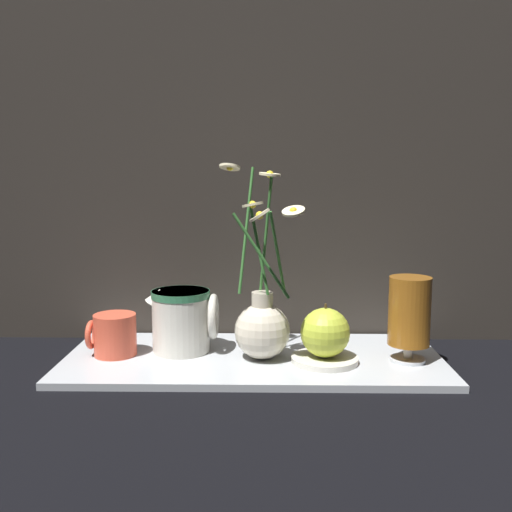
{
  "coord_description": "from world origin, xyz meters",
  "views": [
    {
      "loc": [
        0.02,
        -0.96,
        0.32
      ],
      "look_at": [
        0.0,
        0.0,
        0.19
      ],
      "focal_mm": 40.0,
      "sensor_mm": 36.0,
      "label": 1
    }
  ],
  "objects_px": {
    "orange_fruit": "(325,333)",
    "vase_with_flowers": "(262,323)",
    "tea_glass": "(409,313)",
    "ceramic_pitcher": "(183,318)",
    "yellow_mug": "(114,334)"
  },
  "relations": [
    {
      "from": "yellow_mug",
      "to": "orange_fruit",
      "type": "distance_m",
      "value": 0.37
    },
    {
      "from": "orange_fruit",
      "to": "vase_with_flowers",
      "type": "bearing_deg",
      "value": 169.49
    },
    {
      "from": "yellow_mug",
      "to": "orange_fruit",
      "type": "relative_size",
      "value": 0.92
    },
    {
      "from": "tea_glass",
      "to": "orange_fruit",
      "type": "distance_m",
      "value": 0.14
    },
    {
      "from": "vase_with_flowers",
      "to": "yellow_mug",
      "type": "bearing_deg",
      "value": 176.17
    },
    {
      "from": "yellow_mug",
      "to": "ceramic_pitcher",
      "type": "height_order",
      "value": "ceramic_pitcher"
    },
    {
      "from": "tea_glass",
      "to": "vase_with_flowers",
      "type": "bearing_deg",
      "value": 177.23
    },
    {
      "from": "vase_with_flowers",
      "to": "orange_fruit",
      "type": "distance_m",
      "value": 0.11
    },
    {
      "from": "tea_glass",
      "to": "yellow_mug",
      "type": "bearing_deg",
      "value": 176.68
    },
    {
      "from": "tea_glass",
      "to": "orange_fruit",
      "type": "xyz_separation_m",
      "value": [
        -0.14,
        -0.01,
        -0.03
      ]
    },
    {
      "from": "yellow_mug",
      "to": "ceramic_pitcher",
      "type": "bearing_deg",
      "value": 10.18
    },
    {
      "from": "ceramic_pitcher",
      "to": "vase_with_flowers",
      "type": "bearing_deg",
      "value": -15.21
    },
    {
      "from": "tea_glass",
      "to": "orange_fruit",
      "type": "relative_size",
      "value": 1.59
    },
    {
      "from": "tea_glass",
      "to": "orange_fruit",
      "type": "height_order",
      "value": "tea_glass"
    },
    {
      "from": "ceramic_pitcher",
      "to": "tea_glass",
      "type": "relative_size",
      "value": 0.88
    }
  ]
}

